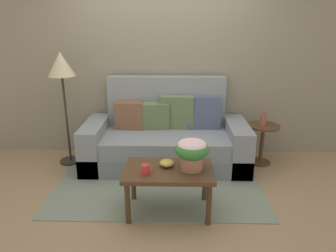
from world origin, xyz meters
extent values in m
plane|color=#997A56|center=(0.00, 0.00, 0.00)|extent=(14.00, 14.00, 0.00)
cube|color=gray|center=(0.00, 1.11, 1.38)|extent=(6.40, 0.12, 2.75)
cube|color=gray|center=(0.00, 0.17, 0.01)|extent=(2.40, 1.83, 0.01)
cube|color=slate|center=(0.07, 0.55, 0.12)|extent=(2.14, 0.92, 0.25)
cube|color=gray|center=(0.07, 0.53, 0.35)|extent=(1.61, 0.83, 0.20)
cube|color=gray|center=(0.07, 0.93, 0.68)|extent=(1.61, 0.17, 0.92)
cube|color=gray|center=(-0.87, 0.55, 0.30)|extent=(0.26, 0.92, 0.59)
cube|color=gray|center=(1.01, 0.55, 0.30)|extent=(0.26, 0.92, 0.59)
cube|color=#607047|center=(-0.07, 0.76, 0.63)|extent=(0.37, 0.21, 0.37)
cube|color=brown|center=(-0.43, 0.76, 0.64)|extent=(0.38, 0.21, 0.38)
cube|color=#607047|center=(0.22, 0.78, 0.67)|extent=(0.46, 0.17, 0.46)
cube|color=#4C5670|center=(0.58, 0.78, 0.67)|extent=(0.45, 0.14, 0.45)
cylinder|color=#442D1B|center=(-0.25, -0.75, 0.21)|extent=(0.05, 0.05, 0.43)
cylinder|color=#442D1B|center=(0.51, -0.75, 0.21)|extent=(0.05, 0.05, 0.43)
cylinder|color=#442D1B|center=(-0.25, -0.32, 0.21)|extent=(0.05, 0.05, 0.43)
cylinder|color=#442D1B|center=(0.51, -0.32, 0.21)|extent=(0.05, 0.05, 0.43)
cube|color=#4C331E|center=(0.13, -0.54, 0.45)|extent=(0.88, 0.54, 0.04)
cylinder|color=#4C331E|center=(1.36, 0.64, 0.01)|extent=(0.27, 0.27, 0.03)
cylinder|color=#4C331E|center=(1.36, 0.64, 0.27)|extent=(0.05, 0.05, 0.49)
cylinder|color=#4C331E|center=(1.36, 0.64, 0.53)|extent=(0.42, 0.42, 0.03)
cylinder|color=#2D2823|center=(-1.25, 0.62, 0.01)|extent=(0.29, 0.29, 0.03)
cylinder|color=#2D2823|center=(-1.25, 0.62, 0.61)|extent=(0.03, 0.03, 1.16)
cone|color=#C6B289|center=(-1.25, 0.62, 1.34)|extent=(0.34, 0.34, 0.30)
cylinder|color=#A36B4C|center=(0.36, -0.53, 0.54)|extent=(0.22, 0.22, 0.15)
ellipsoid|color=#337533|center=(0.36, -0.53, 0.68)|extent=(0.33, 0.33, 0.19)
ellipsoid|color=beige|center=(0.36, -0.53, 0.73)|extent=(0.28, 0.28, 0.10)
cylinder|color=red|center=(-0.09, -0.65, 0.52)|extent=(0.08, 0.08, 0.10)
torus|color=red|center=(-0.04, -0.65, 0.52)|extent=(0.07, 0.01, 0.07)
cylinder|color=gold|center=(0.11, -0.48, 0.48)|extent=(0.05, 0.05, 0.02)
ellipsoid|color=gold|center=(0.11, -0.48, 0.51)|extent=(0.15, 0.15, 0.07)
cylinder|color=#934C42|center=(1.35, 0.63, 0.63)|extent=(0.09, 0.09, 0.15)
cylinder|color=#934C42|center=(1.35, 0.63, 0.73)|extent=(0.04, 0.04, 0.05)
camera|label=1|loc=(0.19, -3.34, 1.84)|focal=33.71mm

